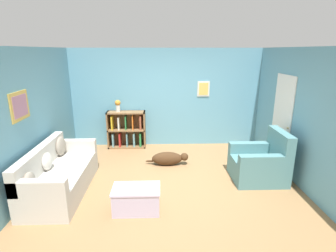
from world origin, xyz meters
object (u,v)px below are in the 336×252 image
at_px(couch, 59,175).
at_px(coffee_table, 136,198).
at_px(dog, 169,158).
at_px(recliner_chair, 261,163).
at_px(bookshelf, 127,130).
at_px(vase, 118,105).

height_order(couch, coffee_table, couch).
distance_m(coffee_table, dog, 1.86).
xyz_separation_m(couch, recliner_chair, (3.90, 0.36, 0.03)).
distance_m(bookshelf, vase, 0.72).
height_order(coffee_table, vase, vase).
xyz_separation_m(bookshelf, dog, (1.08, -1.22, -0.31)).
relative_size(couch, vase, 6.31).
bearing_deg(couch, vase, 71.47).
relative_size(couch, dog, 2.00).
height_order(recliner_chair, coffee_table, recliner_chair).
bearing_deg(bookshelf, vase, -174.10).
relative_size(couch, bookshelf, 1.96).
distance_m(bookshelf, recliner_chair, 3.53).
xyz_separation_m(coffee_table, dog, (0.58, 1.77, -0.06)).
distance_m(recliner_chair, dog, 2.00).
xyz_separation_m(recliner_chair, dog, (-1.84, 0.75, -0.20)).
xyz_separation_m(recliner_chair, coffee_table, (-2.42, -1.02, -0.13)).
distance_m(recliner_chair, coffee_table, 2.63).
height_order(bookshelf, vase, vase).
bearing_deg(couch, bookshelf, 67.22).
relative_size(bookshelf, vase, 3.21).
bearing_deg(coffee_table, vase, 103.35).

